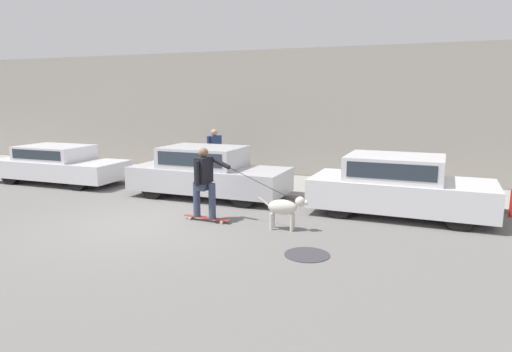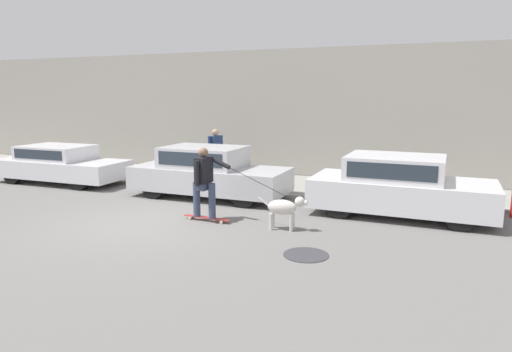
# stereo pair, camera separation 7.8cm
# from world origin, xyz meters

# --- Properties ---
(ground_plane) EXTENTS (36.00, 36.00, 0.00)m
(ground_plane) POSITION_xyz_m (0.00, 0.00, 0.00)
(ground_plane) COLOR slate
(back_wall) EXTENTS (32.00, 0.30, 4.20)m
(back_wall) POSITION_xyz_m (0.00, 6.54, 2.10)
(back_wall) COLOR #9E998E
(back_wall) RESTS_ON ground_plane
(sidewalk_curb) EXTENTS (30.00, 2.48, 0.11)m
(sidewalk_curb) POSITION_xyz_m (0.00, 5.13, 0.06)
(sidewalk_curb) COLOR gray
(sidewalk_curb) RESTS_ON ground_plane
(parked_car_0) EXTENTS (4.28, 1.78, 1.18)m
(parked_car_0) POSITION_xyz_m (-5.26, 2.82, 0.58)
(parked_car_0) COLOR black
(parked_car_0) RESTS_ON ground_plane
(parked_car_1) EXTENTS (4.27, 1.74, 1.37)m
(parked_car_1) POSITION_xyz_m (0.03, 2.82, 0.66)
(parked_car_1) COLOR black
(parked_car_1) RESTS_ON ground_plane
(parked_car_2) EXTENTS (4.05, 1.83, 1.38)m
(parked_car_2) POSITION_xyz_m (4.99, 2.82, 0.67)
(parked_car_2) COLOR black
(parked_car_2) RESTS_ON ground_plane
(dog) EXTENTS (1.04, 0.37, 0.72)m
(dog) POSITION_xyz_m (2.95, 0.71, 0.47)
(dog) COLOR beige
(dog) RESTS_ON ground_plane
(skateboarder) EXTENTS (2.67, 0.64, 1.63)m
(skateboarder) POSITION_xyz_m (1.12, 0.67, 0.92)
(skateboarder) COLOR beige
(skateboarder) RESTS_ON ground_plane
(pedestrian_with_bag) EXTENTS (0.33, 0.75, 1.57)m
(pedestrian_with_bag) POSITION_xyz_m (-0.85, 4.88, 0.97)
(pedestrian_with_bag) COLOR #3D4760
(pedestrian_with_bag) RESTS_ON sidewalk_curb
(manhole_cover) EXTENTS (0.79, 0.79, 0.01)m
(manhole_cover) POSITION_xyz_m (3.80, -0.58, 0.01)
(manhole_cover) COLOR #38383D
(manhole_cover) RESTS_ON ground_plane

